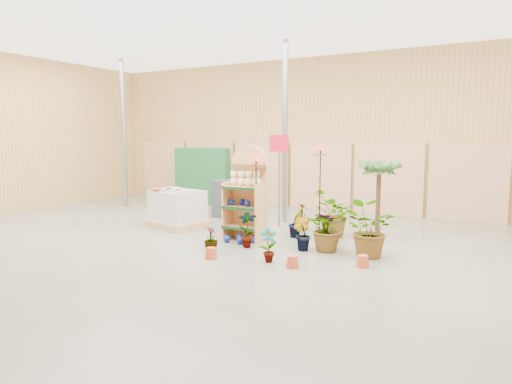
% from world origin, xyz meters
% --- Properties ---
extents(room, '(15.20, 12.10, 4.70)m').
position_xyz_m(room, '(0.00, 0.91, 2.21)').
color(room, '#626155').
rests_on(room, ground).
extents(display_shelf, '(0.86, 0.57, 1.99)m').
position_xyz_m(display_shelf, '(0.12, 1.43, 0.91)').
color(display_shelf, tan).
rests_on(display_shelf, ground).
extents(teddy_bears, '(0.74, 0.19, 0.31)m').
position_xyz_m(teddy_bears, '(0.15, 1.34, 1.26)').
color(teddy_bears, beige).
rests_on(teddy_bears, display_shelf).
extents(gazing_balls_shelf, '(0.73, 0.25, 0.14)m').
position_xyz_m(gazing_balls_shelf, '(0.12, 1.32, 0.78)').
color(gazing_balls_shelf, navy).
rests_on(gazing_balls_shelf, display_shelf).
extents(gazing_balls_floor, '(0.63, 0.39, 0.15)m').
position_xyz_m(gazing_balls_floor, '(0.21, 1.00, 0.07)').
color(gazing_balls_floor, navy).
rests_on(gazing_balls_floor, ground).
extents(pallet_stack, '(1.42, 1.26, 0.92)m').
position_xyz_m(pallet_stack, '(-1.99, 1.71, 0.44)').
color(pallet_stack, tan).
rests_on(pallet_stack, ground).
extents(charcoal_planters, '(0.50, 0.50, 1.00)m').
position_xyz_m(charcoal_planters, '(-1.75, 3.38, 0.50)').
color(charcoal_planters, '#28292E').
rests_on(charcoal_planters, ground).
extents(trellis_stock, '(2.00, 0.30, 1.80)m').
position_xyz_m(trellis_stock, '(-3.80, 5.20, 0.90)').
color(trellis_stock, '#1B5B2D').
rests_on(trellis_stock, ground).
extents(offer_sign, '(0.50, 0.08, 2.20)m').
position_xyz_m(offer_sign, '(0.10, 2.98, 1.57)').
color(offer_sign, gray).
rests_on(offer_sign, ground).
extents(bird_table_front, '(0.34, 0.34, 1.81)m').
position_xyz_m(bird_table_front, '(0.45, 1.24, 1.68)').
color(bird_table_front, black).
rests_on(bird_table_front, ground).
extents(bird_table_right, '(0.34, 0.34, 2.03)m').
position_xyz_m(bird_table_right, '(1.62, 1.77, 1.89)').
color(bird_table_right, black).
rests_on(bird_table_right, ground).
extents(bird_table_back, '(0.34, 0.34, 1.68)m').
position_xyz_m(bird_table_back, '(-2.06, 4.72, 1.56)').
color(bird_table_back, black).
rests_on(bird_table_back, ground).
extents(palm, '(0.70, 0.70, 1.76)m').
position_xyz_m(palm, '(2.51, 2.92, 1.50)').
color(palm, '#4A2E1D').
rests_on(palm, ground).
extents(potted_plant_0, '(0.47, 0.43, 0.74)m').
position_xyz_m(potted_plant_0, '(0.54, 0.73, 0.37)').
color(potted_plant_0, '#30612C').
rests_on(potted_plant_0, ground).
extents(potted_plant_1, '(0.42, 0.38, 0.64)m').
position_xyz_m(potted_plant_1, '(1.55, 1.05, 0.32)').
color(potted_plant_1, '#30612C').
rests_on(potted_plant_1, ground).
extents(potted_plant_2, '(0.96, 1.01, 0.90)m').
position_xyz_m(potted_plant_2, '(1.99, 1.26, 0.45)').
color(potted_plant_2, '#30612C').
rests_on(potted_plant_2, ground).
extents(potted_plant_3, '(0.42, 0.42, 0.72)m').
position_xyz_m(potted_plant_3, '(1.92, 1.29, 0.36)').
color(potted_plant_3, '#30612C').
rests_on(potted_plant_3, ground).
extents(potted_plant_5, '(0.29, 0.36, 0.64)m').
position_xyz_m(potted_plant_5, '(0.97, 2.05, 0.32)').
color(potted_plant_5, '#30612C').
rests_on(potted_plant_5, ground).
extents(potted_plant_6, '(0.84, 0.95, 1.00)m').
position_xyz_m(potted_plant_6, '(1.67, 2.48, 0.50)').
color(potted_plant_6, '#30612C').
rests_on(potted_plant_6, ground).
extents(potted_plant_7, '(0.36, 0.36, 0.48)m').
position_xyz_m(potted_plant_7, '(0.07, 0.16, 0.24)').
color(potted_plant_7, '#30612C').
rests_on(potted_plant_7, ground).
extents(potted_plant_8, '(0.39, 0.38, 0.62)m').
position_xyz_m(potted_plant_8, '(1.39, -0.01, 0.31)').
color(potted_plant_8, '#30612C').
rests_on(potted_plant_8, ground).
extents(potted_plant_10, '(0.92, 0.80, 1.00)m').
position_xyz_m(potted_plant_10, '(2.76, 1.17, 0.50)').
color(potted_plant_10, '#30612C').
rests_on(potted_plant_10, ground).
extents(potted_plant_11, '(0.50, 0.50, 0.64)m').
position_xyz_m(potted_plant_11, '(0.75, 2.89, 0.32)').
color(potted_plant_11, '#30612C').
rests_on(potted_plant_11, ground).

